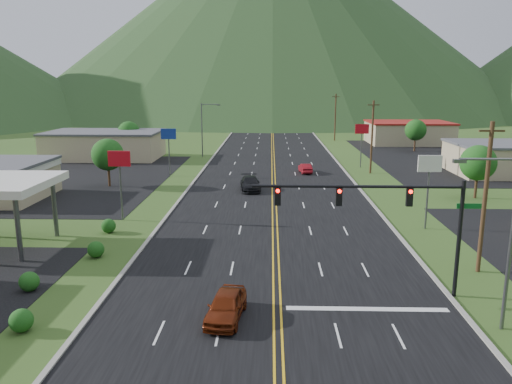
{
  "coord_description": "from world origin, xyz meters",
  "views": [
    {
      "loc": [
        -0.43,
        -13.87,
        12.39
      ],
      "look_at": [
        -1.48,
        21.9,
        4.5
      ],
      "focal_mm": 35.0,
      "sensor_mm": 36.0,
      "label": 1
    }
  ],
  "objects_px": {
    "streetlight_east": "(506,232)",
    "car_dark_mid": "(250,184)",
    "traffic_signal": "(391,208)",
    "car_red_near": "(226,306)",
    "car_red_far": "(305,168)",
    "streetlight_west": "(204,126)"
  },
  "relations": [
    {
      "from": "streetlight_east",
      "to": "car_red_far",
      "type": "bearing_deg",
      "value": 98.56
    },
    {
      "from": "streetlight_east",
      "to": "car_dark_mid",
      "type": "distance_m",
      "value": 36.25
    },
    {
      "from": "traffic_signal",
      "to": "car_red_near",
      "type": "xyz_separation_m",
      "value": [
        -9.23,
        -3.37,
        -4.59
      ]
    },
    {
      "from": "traffic_signal",
      "to": "car_dark_mid",
      "type": "xyz_separation_m",
      "value": [
        -9.24,
        29.18,
        -4.55
      ]
    },
    {
      "from": "car_red_far",
      "to": "streetlight_east",
      "type": "bearing_deg",
      "value": 91.8
    },
    {
      "from": "car_dark_mid",
      "to": "car_red_far",
      "type": "height_order",
      "value": "car_dark_mid"
    },
    {
      "from": "streetlight_east",
      "to": "car_red_far",
      "type": "height_order",
      "value": "streetlight_east"
    },
    {
      "from": "streetlight_east",
      "to": "streetlight_west",
      "type": "distance_m",
      "value": 64.21
    },
    {
      "from": "streetlight_east",
      "to": "car_red_far",
      "type": "xyz_separation_m",
      "value": [
        -6.75,
        44.82,
        -4.54
      ]
    },
    {
      "from": "traffic_signal",
      "to": "car_red_near",
      "type": "relative_size",
      "value": 3.0
    },
    {
      "from": "streetlight_east",
      "to": "car_dark_mid",
      "type": "xyz_separation_m",
      "value": [
        -13.94,
        33.18,
        -4.4
      ]
    },
    {
      "from": "car_dark_mid",
      "to": "car_red_far",
      "type": "xyz_separation_m",
      "value": [
        7.19,
        11.65,
        -0.13
      ]
    },
    {
      "from": "car_red_far",
      "to": "car_dark_mid",
      "type": "bearing_deg",
      "value": 51.55
    },
    {
      "from": "car_red_near",
      "to": "car_dark_mid",
      "type": "distance_m",
      "value": 32.56
    },
    {
      "from": "streetlight_east",
      "to": "car_red_near",
      "type": "xyz_separation_m",
      "value": [
        -13.92,
        0.62,
        -4.44
      ]
    },
    {
      "from": "traffic_signal",
      "to": "car_dark_mid",
      "type": "relative_size",
      "value": 2.44
    },
    {
      "from": "streetlight_west",
      "to": "streetlight_east",
      "type": "bearing_deg",
      "value": -69.14
    },
    {
      "from": "streetlight_west",
      "to": "car_red_near",
      "type": "xyz_separation_m",
      "value": [
        8.94,
        -59.38,
        -4.44
      ]
    },
    {
      "from": "streetlight_west",
      "to": "car_dark_mid",
      "type": "bearing_deg",
      "value": -71.61
    },
    {
      "from": "car_red_near",
      "to": "streetlight_east",
      "type": "bearing_deg",
      "value": 4.35
    },
    {
      "from": "car_red_near",
      "to": "car_dark_mid",
      "type": "bearing_deg",
      "value": 96.93
    },
    {
      "from": "car_red_near",
      "to": "car_red_far",
      "type": "xyz_separation_m",
      "value": [
        7.17,
        44.2,
        -0.1
      ]
    }
  ]
}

